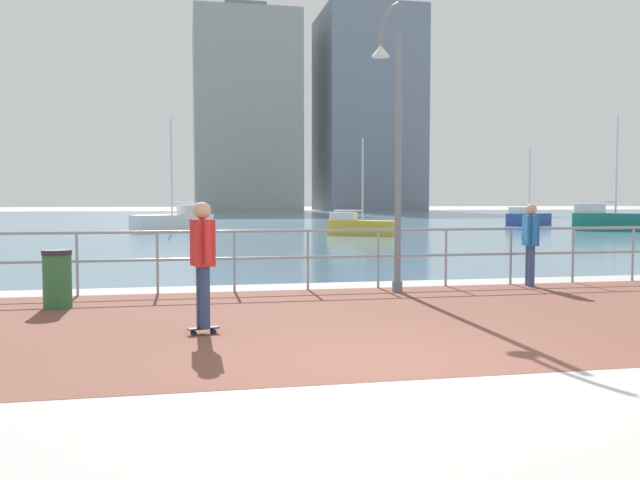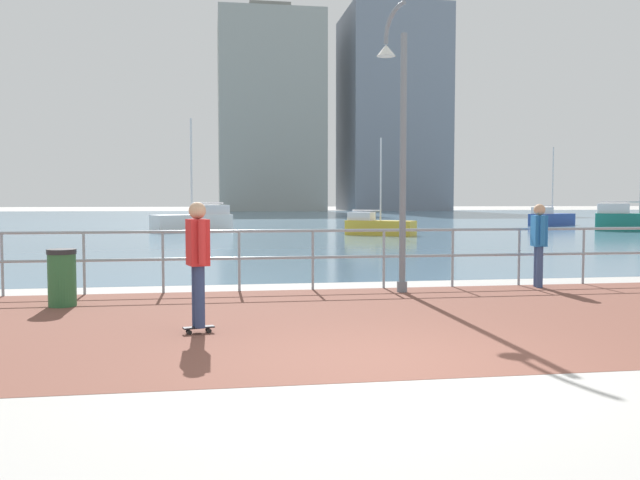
% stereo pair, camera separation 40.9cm
% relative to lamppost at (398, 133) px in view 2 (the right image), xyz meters
% --- Properties ---
extents(ground, '(220.00, 220.00, 0.00)m').
position_rel_lamppost_xyz_m(ground, '(-1.54, 34.52, -2.96)').
color(ground, '#ADAAA5').
extents(brick_paving, '(28.00, 6.52, 0.01)m').
position_rel_lamppost_xyz_m(brick_paving, '(-1.54, -2.81, -2.96)').
color(brick_paving, brown).
rests_on(brick_paving, ground).
extents(harbor_water, '(180.00, 88.00, 0.00)m').
position_rel_lamppost_xyz_m(harbor_water, '(-1.54, 45.45, -2.96)').
color(harbor_water, slate).
rests_on(harbor_water, ground).
extents(waterfront_railing, '(25.25, 0.06, 1.16)m').
position_rel_lamppost_xyz_m(waterfront_railing, '(-1.54, 0.45, -2.16)').
color(waterfront_railing, '#8C99A3').
rests_on(waterfront_railing, ground).
extents(lamppost, '(0.48, 0.78, 5.35)m').
position_rel_lamppost_xyz_m(lamppost, '(0.00, 0.00, 0.00)').
color(lamppost, slate).
rests_on(lamppost, ground).
extents(skateboarder, '(0.41, 0.55, 1.70)m').
position_rel_lamppost_xyz_m(skateboarder, '(-3.61, -3.47, -1.94)').
color(skateboarder, black).
rests_on(skateboarder, ground).
extents(bystander, '(0.30, 0.56, 1.64)m').
position_rel_lamppost_xyz_m(bystander, '(2.90, 0.10, -2.00)').
color(bystander, '#384C7A').
rests_on(bystander, ground).
extents(trash_bin, '(0.46, 0.46, 0.93)m').
position_rel_lamppost_xyz_m(trash_bin, '(-5.83, -0.90, -2.49)').
color(trash_bin, '#2D6638').
rests_on(trash_bin, ground).
extents(sailboat_blue, '(4.38, 3.22, 6.01)m').
position_rel_lamppost_xyz_m(sailboat_blue, '(-4.40, 24.22, -2.39)').
color(sailboat_blue, white).
rests_on(sailboat_blue, ground).
extents(sailboat_red, '(3.76, 2.75, 5.14)m').
position_rel_lamppost_xyz_m(sailboat_red, '(18.50, 28.82, -2.47)').
color(sailboat_red, '#284799').
rests_on(sailboat_red, ground).
extents(sailboat_teal, '(4.56, 3.50, 6.30)m').
position_rel_lamppost_xyz_m(sailboat_teal, '(19.31, 20.99, -2.36)').
color(sailboat_teal, '#197266').
rests_on(sailboat_teal, ground).
extents(sailboat_white, '(3.29, 2.79, 4.67)m').
position_rel_lamppost_xyz_m(sailboat_white, '(4.42, 19.17, -2.52)').
color(sailboat_white, gold).
rests_on(sailboat_white, ground).
extents(tower_beige, '(15.49, 17.70, 31.10)m').
position_rel_lamppost_xyz_m(tower_beige, '(5.24, 92.26, 11.76)').
color(tower_beige, '#939993').
rests_on(tower_beige, ground).
extents(tower_concrete, '(15.03, 15.79, 32.87)m').
position_rel_lamppost_xyz_m(tower_concrete, '(24.60, 91.45, 12.64)').
color(tower_concrete, slate).
rests_on(tower_concrete, ground).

